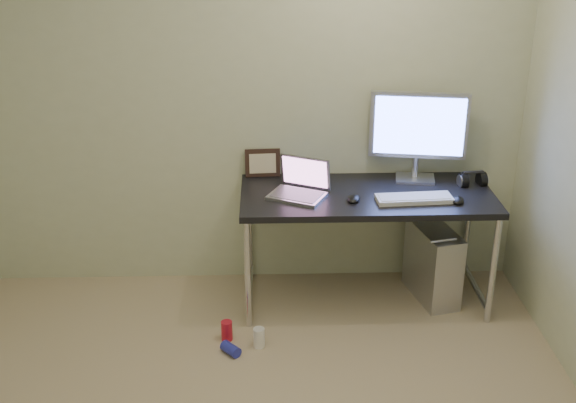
% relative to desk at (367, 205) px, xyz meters
% --- Properties ---
extents(wall_back, '(3.50, 0.02, 2.50)m').
position_rel_desk_xyz_m(wall_back, '(-0.72, 0.34, 0.58)').
color(wall_back, beige).
rests_on(wall_back, ground).
extents(desk, '(1.56, 0.68, 0.75)m').
position_rel_desk_xyz_m(desk, '(0.00, 0.00, 0.00)').
color(desk, black).
rests_on(desk, ground).
extents(tower_computer, '(0.31, 0.50, 0.52)m').
position_rel_desk_xyz_m(tower_computer, '(0.45, 0.02, -0.43)').
color(tower_computer, '#BDBDC1').
rests_on(tower_computer, ground).
extents(cable_a, '(0.01, 0.16, 0.69)m').
position_rel_desk_xyz_m(cable_a, '(0.40, 0.29, -0.27)').
color(cable_a, black).
rests_on(cable_a, ground).
extents(cable_b, '(0.02, 0.11, 0.71)m').
position_rel_desk_xyz_m(cable_b, '(0.49, 0.27, -0.29)').
color(cable_b, black).
rests_on(cable_b, ground).
extents(can_red, '(0.08, 0.08, 0.12)m').
position_rel_desk_xyz_m(can_red, '(-0.87, -0.45, -0.61)').
color(can_red, red).
rests_on(can_red, ground).
extents(can_white, '(0.08, 0.08, 0.12)m').
position_rel_desk_xyz_m(can_white, '(-0.68, -0.53, -0.61)').
color(can_white, white).
rests_on(can_white, ground).
extents(can_blue, '(0.13, 0.13, 0.07)m').
position_rel_desk_xyz_m(can_blue, '(-0.84, -0.60, -0.64)').
color(can_blue, '#292FB4').
rests_on(can_blue, ground).
extents(laptop, '(0.41, 0.38, 0.22)m').
position_rel_desk_xyz_m(laptop, '(-0.41, -0.01, 0.13)').
color(laptop, silver).
rests_on(laptop, desk).
extents(monitor, '(0.61, 0.22, 0.57)m').
position_rel_desk_xyz_m(monitor, '(0.34, 0.22, 0.42)').
color(monitor, silver).
rests_on(monitor, desk).
extents(keyboard, '(0.46, 0.18, 0.03)m').
position_rel_desk_xyz_m(keyboard, '(0.27, -0.13, 0.09)').
color(keyboard, silver).
rests_on(keyboard, desk).
extents(mouse_right, '(0.10, 0.13, 0.04)m').
position_rel_desk_xyz_m(mouse_right, '(0.52, -0.16, 0.10)').
color(mouse_right, black).
rests_on(mouse_right, desk).
extents(mouse_left, '(0.10, 0.14, 0.04)m').
position_rel_desk_xyz_m(mouse_left, '(-0.10, -0.12, 0.10)').
color(mouse_left, black).
rests_on(mouse_left, desk).
extents(headphones, '(0.18, 0.11, 0.11)m').
position_rel_desk_xyz_m(headphones, '(0.68, 0.12, 0.11)').
color(headphones, black).
rests_on(headphones, desk).
extents(picture_frame, '(0.23, 0.08, 0.18)m').
position_rel_desk_xyz_m(picture_frame, '(-0.64, 0.31, 0.17)').
color(picture_frame, black).
rests_on(picture_frame, desk).
extents(webcam, '(0.04, 0.04, 0.11)m').
position_rel_desk_xyz_m(webcam, '(-0.43, 0.25, 0.16)').
color(webcam, silver).
rests_on(webcam, desk).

